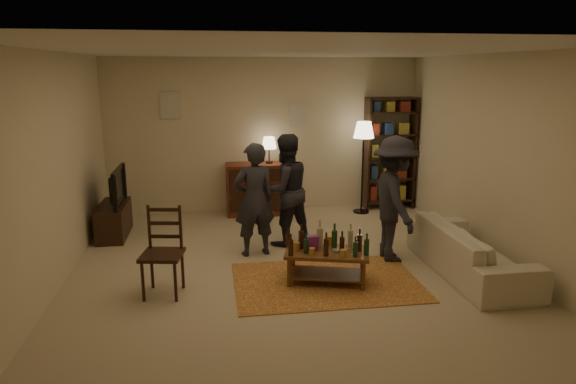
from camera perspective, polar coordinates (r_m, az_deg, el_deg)
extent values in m
plane|color=#C6B793|center=(6.59, 0.29, -8.75)|extent=(6.00, 6.00, 0.00)
plane|color=beige|center=(9.14, -2.64, 6.28)|extent=(5.50, 0.00, 5.50)
plane|color=beige|center=(6.39, -24.87, 1.92)|extent=(0.00, 6.00, 6.00)
plane|color=beige|center=(7.16, 22.64, 3.26)|extent=(0.00, 6.00, 6.00)
plane|color=beige|center=(3.37, 8.34, -6.46)|extent=(5.50, 0.00, 5.50)
plane|color=white|center=(6.10, 0.32, 15.43)|extent=(6.00, 6.00, 0.00)
cube|color=beige|center=(9.05, -12.93, 9.38)|extent=(0.35, 0.03, 0.45)
cube|color=beige|center=(9.17, 1.12, 8.51)|extent=(0.30, 0.03, 0.40)
cube|color=maroon|center=(6.27, 4.29, -9.91)|extent=(2.20, 1.50, 0.01)
cube|color=brown|center=(6.13, 4.35, -6.71)|extent=(1.08, 0.77, 0.04)
cube|color=brown|center=(6.23, 4.31, -9.06)|extent=(0.96, 0.65, 0.02)
cylinder|color=brown|center=(6.05, 0.13, -9.00)|extent=(0.05, 0.05, 0.36)
cylinder|color=brown|center=(6.01, 8.35, -9.29)|extent=(0.05, 0.05, 0.36)
cylinder|color=brown|center=(6.43, 0.57, -7.61)|extent=(0.05, 0.05, 0.36)
cylinder|color=brown|center=(6.39, 8.27, -7.87)|extent=(0.05, 0.05, 0.36)
cylinder|color=#B9822A|center=(6.11, 0.98, -6.07)|extent=(0.07, 0.07, 0.10)
cylinder|color=#B9822A|center=(5.96, 2.68, -6.64)|extent=(0.07, 0.07, 0.09)
cylinder|color=#B9822A|center=(6.32, 4.65, -5.39)|extent=(0.07, 0.07, 0.11)
cylinder|color=#B9822A|center=(5.93, 6.13, -6.80)|extent=(0.07, 0.07, 0.09)
cylinder|color=#B9822A|center=(6.29, 7.85, -5.62)|extent=(0.07, 0.07, 0.10)
cube|color=#883594|center=(6.13, 2.69, -5.62)|extent=(0.14, 0.09, 0.18)
cylinder|color=gray|center=(6.10, 5.48, -6.52)|extent=(0.12, 0.12, 0.03)
cube|color=#301D10|center=(5.93, -13.82, -6.81)|extent=(0.51, 0.51, 0.04)
cylinder|color=#301D10|center=(5.91, -15.83, -9.55)|extent=(0.04, 0.04, 0.46)
cylinder|color=#301D10|center=(5.81, -12.40, -9.72)|extent=(0.04, 0.04, 0.46)
cylinder|color=#301D10|center=(6.22, -14.88, -8.28)|extent=(0.04, 0.04, 0.46)
cylinder|color=#301D10|center=(6.14, -11.63, -8.42)|extent=(0.04, 0.04, 0.46)
cube|color=#301D10|center=(6.01, -13.54, -3.68)|extent=(0.36, 0.09, 0.53)
cube|color=#301D10|center=(8.27, -18.78, -2.98)|extent=(0.40, 1.00, 0.50)
imported|color=black|center=(8.14, -18.92, 0.59)|extent=(0.13, 0.97, 0.56)
cube|color=maroon|center=(9.01, -3.66, 0.34)|extent=(1.00, 0.48, 0.90)
cube|color=#301D10|center=(8.82, -3.49, -1.47)|extent=(0.92, 0.02, 0.22)
cube|color=#301D10|center=(8.76, -3.51, 0.17)|extent=(0.92, 0.02, 0.22)
cube|color=#301D10|center=(8.70, -3.54, 1.83)|extent=(0.92, 0.02, 0.22)
cylinder|color=#301D10|center=(8.94, -2.10, 3.33)|extent=(0.12, 0.12, 0.04)
cylinder|color=#301D10|center=(8.92, -2.11, 4.16)|extent=(0.02, 0.02, 0.22)
cone|color=#FFE5B2|center=(8.89, -2.12, 5.49)|extent=(0.26, 0.26, 0.20)
cube|color=#301D10|center=(9.35, 8.72, 4.13)|extent=(0.04, 0.34, 2.00)
cube|color=#301D10|center=(9.64, 13.62, 4.19)|extent=(0.04, 0.34, 2.00)
cube|color=#301D10|center=(9.65, 10.98, -0.82)|extent=(0.90, 0.34, 0.03)
cube|color=#301D10|center=(9.57, 11.09, 1.50)|extent=(0.90, 0.34, 0.03)
cube|color=#301D10|center=(9.49, 11.19, 3.87)|extent=(0.90, 0.34, 0.03)
cube|color=#301D10|center=(9.44, 11.30, 6.26)|extent=(0.90, 0.34, 0.03)
cube|color=#301D10|center=(9.40, 11.42, 8.68)|extent=(0.90, 0.34, 0.03)
cube|color=#301D10|center=(9.38, 11.49, 10.20)|extent=(0.90, 0.34, 0.03)
cube|color=maroon|center=(9.53, 9.32, -0.05)|extent=(0.12, 0.22, 0.26)
cube|color=navy|center=(9.60, 10.74, 0.01)|extent=(0.15, 0.22, 0.26)
cube|color=#A19635|center=(9.70, 12.24, 0.06)|extent=(0.18, 0.22, 0.26)
cube|color=navy|center=(9.44, 9.41, 2.26)|extent=(0.12, 0.22, 0.24)
cube|color=#A19635|center=(9.52, 10.84, 2.29)|extent=(0.15, 0.22, 0.24)
cube|color=maroon|center=(9.62, 12.36, 2.32)|extent=(0.18, 0.22, 0.24)
cube|color=#A19635|center=(9.38, 9.50, 4.59)|extent=(0.12, 0.22, 0.22)
cube|color=maroon|center=(9.46, 10.94, 4.61)|extent=(0.15, 0.22, 0.22)
cube|color=navy|center=(9.55, 12.47, 4.62)|extent=(0.18, 0.22, 0.22)
cube|color=maroon|center=(9.33, 9.59, 6.96)|extent=(0.12, 0.22, 0.20)
cube|color=navy|center=(9.41, 11.05, 6.96)|extent=(0.15, 0.22, 0.20)
cube|color=#A19635|center=(9.50, 12.59, 6.94)|extent=(0.18, 0.22, 0.20)
cube|color=navy|center=(9.29, 9.68, 9.35)|extent=(0.12, 0.22, 0.18)
cube|color=#A19635|center=(9.37, 11.16, 9.32)|extent=(0.15, 0.22, 0.18)
cube|color=maroon|center=(9.47, 12.72, 9.29)|extent=(0.18, 0.22, 0.18)
cylinder|color=black|center=(9.28, 8.12, -2.15)|extent=(0.28, 0.28, 0.03)
cylinder|color=black|center=(9.12, 8.27, 2.09)|extent=(0.03, 0.03, 1.43)
cone|color=#FFE5B2|center=(9.00, 8.43, 6.86)|extent=(0.36, 0.36, 0.28)
imported|color=beige|center=(6.81, 19.58, -6.08)|extent=(0.81, 2.08, 0.61)
imported|color=#27272F|center=(6.94, -3.78, -0.86)|extent=(0.63, 0.49, 1.56)
imported|color=#23242B|center=(7.35, -0.33, 0.22)|extent=(0.96, 0.86, 1.61)
imported|color=#232229|center=(6.87, 11.75, -0.80)|extent=(0.63, 1.08, 1.66)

